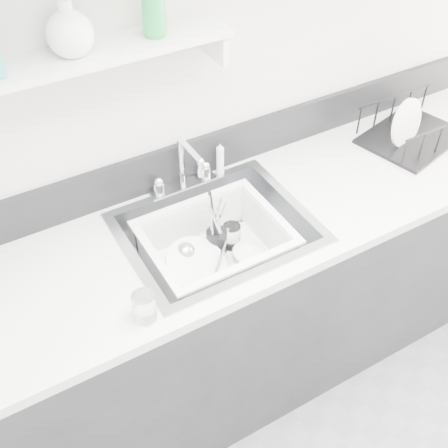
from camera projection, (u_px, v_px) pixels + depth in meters
counter_run at (218, 312)px, 2.23m from camera, size 3.20×0.62×0.92m
backsplash at (176, 164)px, 2.05m from camera, size 3.20×0.02×0.16m
sink at (217, 247)px, 1.98m from camera, size 0.64×0.52×0.20m
faucet at (183, 176)px, 2.03m from camera, size 0.26×0.18×0.23m
side_sprayer at (220, 159)px, 2.09m from camera, size 0.03×0.03×0.14m
wall_shelf at (62, 65)px, 1.53m from camera, size 1.00×0.16×0.12m
wash_tub at (215, 250)px, 1.94m from camera, size 0.54×0.47×0.19m
plate_stack at (199, 269)px, 1.95m from camera, size 0.26×0.26×0.10m
utensil_cup at (216, 239)px, 2.01m from camera, size 0.08×0.08×0.25m
ladle at (206, 260)px, 1.96m from camera, size 0.30×0.28×0.09m
tumbler_in_tub at (232, 236)px, 2.04m from camera, size 0.07×0.07×0.09m
tumbler_counter at (144, 307)px, 1.60m from camera, size 0.07×0.07×0.09m
dish_rack at (415, 124)px, 2.26m from camera, size 0.46×0.39×0.14m
bowl_small at (249, 254)px, 2.01m from camera, size 0.15×0.15×0.04m
soap_bottle_c at (68, 25)px, 1.48m from camera, size 0.15×0.15×0.17m
soap_bottle_d at (153, 3)px, 1.55m from camera, size 0.09×0.09×0.19m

